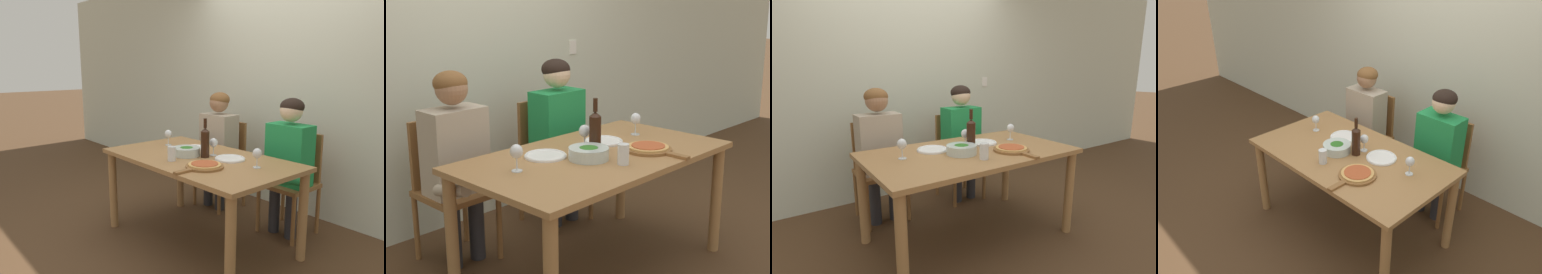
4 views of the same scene
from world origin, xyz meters
TOP-DOWN VIEW (x-y plane):
  - ground_plane at (0.00, 0.00)m, footprint 40.00×40.00m
  - back_wall at (0.00, 1.27)m, footprint 10.00×0.06m
  - dining_table at (0.00, 0.00)m, footprint 1.65×0.93m
  - chair_left at (-0.50, 0.82)m, footprint 0.42×0.42m
  - chair_right at (0.39, 0.82)m, footprint 0.42×0.42m
  - person_woman at (-0.50, 0.71)m, footprint 0.47×0.51m
  - person_man at (0.39, 0.71)m, footprint 0.47×0.51m
  - wine_bottle at (0.04, 0.03)m, footprint 0.07×0.07m
  - broccoli_bowl at (-0.11, -0.05)m, footprint 0.24×0.24m
  - dinner_plate_left at (-0.25, 0.17)m, footprint 0.25×0.25m
  - dinner_plate_right at (0.23, 0.13)m, footprint 0.25×0.25m
  - pizza_on_board at (0.28, -0.20)m, footprint 0.29×0.43m
  - wine_glass_left at (-0.54, 0.08)m, footprint 0.07×0.07m
  - wine_glass_right at (0.53, 0.11)m, footprint 0.07×0.07m
  - wine_glass_centre at (0.04, 0.13)m, footprint 0.07×0.07m
  - water_tumbler at (-0.05, -0.25)m, footprint 0.07×0.07m

SIDE VIEW (x-z plane):
  - ground_plane at x=0.00m, z-range 0.00..0.00m
  - chair_left at x=-0.50m, z-range 0.05..0.97m
  - chair_right at x=0.39m, z-range 0.05..0.97m
  - dining_table at x=0.00m, z-range 0.28..1.04m
  - person_woman at x=-0.50m, z-range 0.13..1.38m
  - person_man at x=0.39m, z-range 0.13..1.38m
  - dinner_plate_left at x=-0.25m, z-range 0.76..0.78m
  - dinner_plate_right at x=0.23m, z-range 0.76..0.78m
  - pizza_on_board at x=0.28m, z-range 0.76..0.80m
  - broccoli_bowl at x=-0.11m, z-range 0.76..0.84m
  - water_tumbler at x=-0.05m, z-range 0.76..0.88m
  - wine_glass_left at x=-0.54m, z-range 0.79..0.94m
  - wine_glass_right at x=0.53m, z-range 0.79..0.94m
  - wine_glass_centre at x=0.04m, z-range 0.79..0.94m
  - wine_bottle at x=0.04m, z-range 0.73..1.06m
  - back_wall at x=0.00m, z-range 0.00..2.70m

